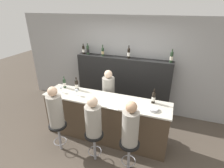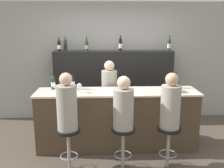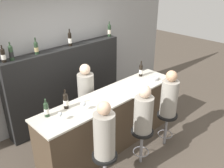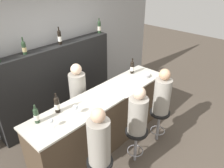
# 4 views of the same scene
# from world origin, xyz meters

# --- Properties ---
(ground_plane) EXTENTS (16.00, 16.00, 0.00)m
(ground_plane) POSITION_xyz_m (0.00, 0.00, 0.00)
(ground_plane) COLOR #4C4238
(wall_back) EXTENTS (6.40, 0.05, 2.60)m
(wall_back) POSITION_xyz_m (0.00, 1.80, 1.30)
(wall_back) COLOR #9E9E9E
(wall_back) RESTS_ON ground_plane
(bar_counter) EXTENTS (2.74, 0.62, 1.02)m
(bar_counter) POSITION_xyz_m (0.00, 0.29, 0.51)
(bar_counter) COLOR #473828
(bar_counter) RESTS_ON ground_plane
(back_bar_cabinet) EXTENTS (2.56, 0.28, 1.56)m
(back_bar_cabinet) POSITION_xyz_m (0.00, 1.57, 0.78)
(back_bar_cabinet) COLOR black
(back_bar_cabinet) RESTS_ON ground_plane
(wine_bottle_counter_0) EXTENTS (0.07, 0.07, 0.28)m
(wine_bottle_counter_0) POSITION_xyz_m (-1.10, 0.46, 1.14)
(wine_bottle_counter_0) COLOR #233823
(wine_bottle_counter_0) RESTS_ON bar_counter
(wine_bottle_counter_1) EXTENTS (0.08, 0.08, 0.31)m
(wine_bottle_counter_1) POSITION_xyz_m (-0.77, 0.46, 1.15)
(wine_bottle_counter_1) COLOR black
(wine_bottle_counter_1) RESTS_ON bar_counter
(wine_bottle_counter_2) EXTENTS (0.07, 0.07, 0.31)m
(wine_bottle_counter_2) POSITION_xyz_m (0.98, 0.46, 1.15)
(wine_bottle_counter_2) COLOR black
(wine_bottle_counter_2) RESTS_ON bar_counter
(wine_bottle_backbar_0) EXTENTS (0.07, 0.07, 0.28)m
(wine_bottle_backbar_0) POSITION_xyz_m (-1.15, 1.57, 1.68)
(wine_bottle_backbar_0) COLOR black
(wine_bottle_backbar_0) RESTS_ON back_bar_cabinet
(wine_bottle_backbar_1) EXTENTS (0.07, 0.07, 0.31)m
(wine_bottle_backbar_1) POSITION_xyz_m (-1.02, 1.57, 1.69)
(wine_bottle_backbar_1) COLOR #233823
(wine_bottle_backbar_1) RESTS_ON back_bar_cabinet
(wine_bottle_backbar_2) EXTENTS (0.07, 0.07, 0.30)m
(wine_bottle_backbar_2) POSITION_xyz_m (-0.57, 1.57, 1.68)
(wine_bottle_backbar_2) COLOR #233823
(wine_bottle_backbar_2) RESTS_ON back_bar_cabinet
(wine_bottle_backbar_3) EXTENTS (0.07, 0.07, 0.33)m
(wine_bottle_backbar_3) POSITION_xyz_m (0.14, 1.57, 1.70)
(wine_bottle_backbar_3) COLOR black
(wine_bottle_backbar_3) RESTS_ON back_bar_cabinet
(wine_bottle_backbar_4) EXTENTS (0.07, 0.07, 0.32)m
(wine_bottle_backbar_4) POSITION_xyz_m (1.19, 1.57, 1.70)
(wine_bottle_backbar_4) COLOR #233823
(wine_bottle_backbar_4) RESTS_ON back_bar_cabinet
(wine_glass_0) EXTENTS (0.07, 0.07, 0.14)m
(wine_glass_0) POSITION_xyz_m (-1.03, 0.22, 1.12)
(wine_glass_0) COLOR silver
(wine_glass_0) RESTS_ON bar_counter
(wine_glass_1) EXTENTS (0.08, 0.08, 0.15)m
(wine_glass_1) POSITION_xyz_m (-0.63, 0.22, 1.13)
(wine_glass_1) COLOR silver
(wine_glass_1) RESTS_ON bar_counter
(metal_bowl) EXTENTS (0.19, 0.19, 0.05)m
(metal_bowl) POSITION_xyz_m (1.02, 0.18, 1.05)
(metal_bowl) COLOR #B7B7BC
(metal_bowl) RESTS_ON bar_counter
(tasting_menu) EXTENTS (0.21, 0.30, 0.00)m
(tasting_menu) POSITION_xyz_m (0.29, 0.10, 1.02)
(tasting_menu) COLOR white
(tasting_menu) RESTS_ON bar_counter
(bar_stool_left) EXTENTS (0.36, 0.36, 0.63)m
(bar_stool_left) POSITION_xyz_m (-0.75, -0.38, 0.49)
(bar_stool_left) COLOR gray
(bar_stool_left) RESTS_ON ground_plane
(guest_seated_left) EXTENTS (0.29, 0.29, 0.83)m
(guest_seated_left) POSITION_xyz_m (-0.75, -0.38, 1.00)
(guest_seated_left) COLOR gray
(guest_seated_left) RESTS_ON bar_stool_left
(bar_stool_middle) EXTENTS (0.36, 0.36, 0.63)m
(bar_stool_middle) POSITION_xyz_m (0.05, -0.38, 0.49)
(bar_stool_middle) COLOR gray
(bar_stool_middle) RESTS_ON ground_plane
(guest_seated_middle) EXTENTS (0.29, 0.29, 0.78)m
(guest_seated_middle) POSITION_xyz_m (0.05, -0.38, 0.98)
(guest_seated_middle) COLOR gray
(guest_seated_middle) RESTS_ON bar_stool_middle
(bar_stool_right) EXTENTS (0.36, 0.36, 0.63)m
(bar_stool_right) POSITION_xyz_m (0.73, -0.38, 0.49)
(bar_stool_right) COLOR gray
(bar_stool_right) RESTS_ON ground_plane
(guest_seated_right) EXTENTS (0.28, 0.28, 0.82)m
(guest_seated_right) POSITION_xyz_m (0.73, -0.38, 1.00)
(guest_seated_right) COLOR gray
(guest_seated_right) RESTS_ON bar_stool_right
(bartender) EXTENTS (0.29, 0.29, 1.46)m
(bartender) POSITION_xyz_m (-0.12, 0.80, 0.68)
(bartender) COLOR gray
(bartender) RESTS_ON ground_plane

